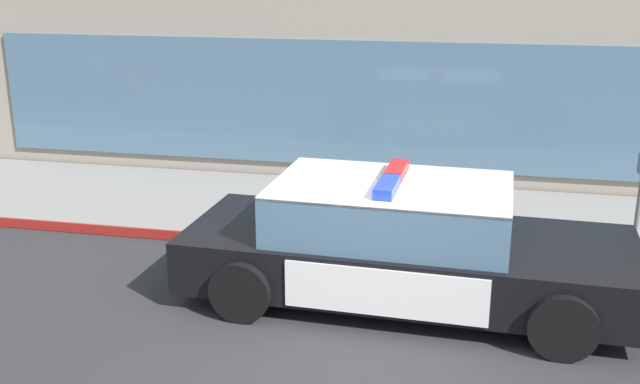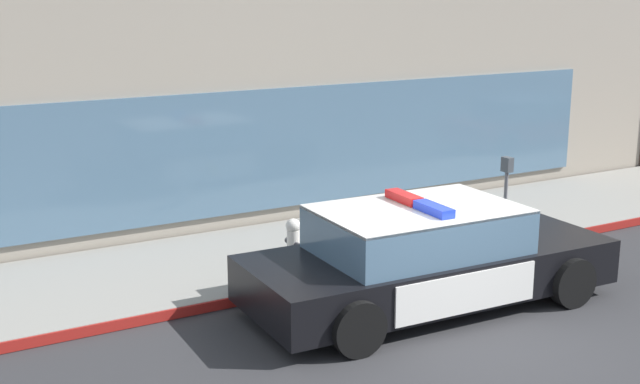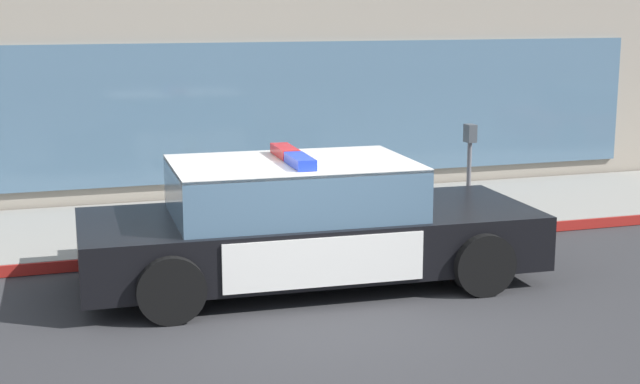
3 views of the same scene
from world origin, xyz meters
TOP-DOWN VIEW (x-y plane):
  - ground at (0.00, 0.00)m, footprint 48.00×48.00m
  - sidewalk at (0.00, 3.92)m, footprint 48.00×2.98m
  - curb_red_paint at (0.00, 2.42)m, footprint 28.80×0.04m
  - police_cruiser at (0.24, 1.21)m, footprint 5.08×2.26m
  - fire_hydrant at (-0.73, 3.14)m, footprint 0.34×0.39m
  - parking_meter at (3.00, 2.74)m, footprint 0.12×0.18m

SIDE VIEW (x-z plane):
  - ground at x=0.00m, z-range 0.00..0.00m
  - sidewalk at x=0.00m, z-range 0.00..0.15m
  - curb_red_paint at x=0.00m, z-range 0.01..0.14m
  - fire_hydrant at x=-0.73m, z-range 0.14..0.86m
  - police_cruiser at x=0.24m, z-range -0.07..1.43m
  - parking_meter at x=3.00m, z-range 0.41..1.75m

